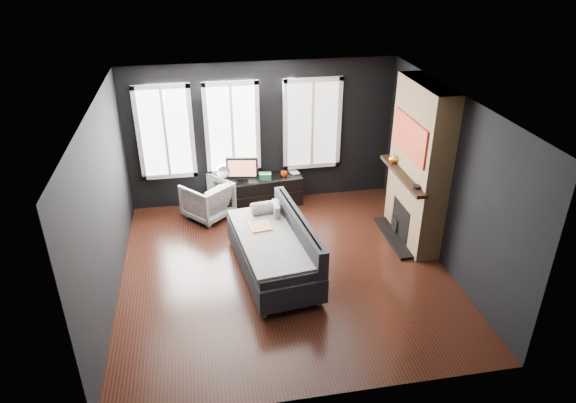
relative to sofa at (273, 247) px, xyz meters
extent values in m
plane|color=black|center=(0.19, 0.01, -0.47)|extent=(5.00, 5.00, 0.00)
plane|color=white|center=(0.19, 0.01, 2.23)|extent=(5.00, 5.00, 0.00)
cube|color=black|center=(0.19, 2.51, 0.88)|extent=(5.00, 0.02, 2.70)
cube|color=black|center=(-2.31, 0.01, 0.88)|extent=(0.02, 5.00, 2.70)
cube|color=black|center=(2.69, 0.01, 0.88)|extent=(0.02, 5.00, 2.70)
cube|color=gray|center=(0.16, 0.66, 0.21)|extent=(0.09, 0.35, 0.35)
imported|color=white|center=(-0.91, 1.96, -0.09)|extent=(1.01, 1.01, 0.76)
imported|color=#E7450D|center=(0.56, 2.26, 0.17)|extent=(0.13, 0.11, 0.13)
imported|color=beige|center=(0.70, 2.37, 0.22)|extent=(0.17, 0.06, 0.23)
cube|color=#2B743F|center=(0.19, 2.19, 0.16)|extent=(0.24, 0.17, 0.12)
imported|color=gold|center=(2.24, 1.06, 0.85)|extent=(0.21, 0.22, 0.17)
cylinder|color=black|center=(2.24, 0.06, 0.78)|extent=(0.15, 0.15, 0.04)
camera|label=1|loc=(-0.93, -6.50, 4.20)|focal=32.00mm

